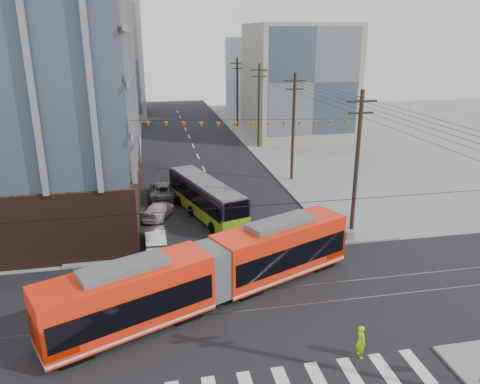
% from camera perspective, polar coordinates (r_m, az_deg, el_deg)
% --- Properties ---
extents(ground, '(160.00, 160.00, 0.00)m').
position_cam_1_polar(ground, '(24.56, 5.19, -17.69)').
color(ground, slate).
extents(bg_bldg_nw_near, '(18.00, 16.00, 18.00)m').
position_cam_1_polar(bg_bldg_nw_near, '(71.97, -20.62, 13.13)').
color(bg_bldg_nw_near, '#8C99A5').
rests_on(bg_bldg_nw_near, ground).
extents(bg_bldg_ne_near, '(14.00, 14.00, 16.00)m').
position_cam_1_polar(bg_bldg_ne_near, '(70.69, 7.07, 13.25)').
color(bg_bldg_ne_near, gray).
rests_on(bg_bldg_ne_near, ground).
extents(bg_bldg_nw_far, '(16.00, 18.00, 20.00)m').
position_cam_1_polar(bg_bldg_nw_far, '(91.37, -16.89, 15.08)').
color(bg_bldg_nw_far, gray).
rests_on(bg_bldg_nw_far, ground).
extents(bg_bldg_ne_far, '(16.00, 16.00, 14.00)m').
position_cam_1_polar(bg_bldg_ne_far, '(90.44, 4.27, 13.86)').
color(bg_bldg_ne_far, '#8C99A5').
rests_on(bg_bldg_ne_far, ground).
extents(utility_pole_far, '(0.30, 0.30, 11.00)m').
position_cam_1_polar(utility_pole_far, '(76.80, -0.34, 11.93)').
color(utility_pole_far, black).
rests_on(utility_pole_far, ground).
extents(streetcar, '(18.39, 10.15, 3.65)m').
position_cam_1_polar(streetcar, '(26.76, -3.49, -9.70)').
color(streetcar, '#FA270E').
rests_on(streetcar, ground).
extents(city_bus, '(5.53, 11.15, 3.10)m').
position_cam_1_polar(city_bus, '(39.18, -4.17, -0.72)').
color(city_bus, black).
rests_on(city_bus, ground).
extents(parked_car_silver, '(1.53, 4.12, 1.34)m').
position_cam_1_polar(parked_car_silver, '(34.40, -10.30, -5.40)').
color(parked_car_silver, '#BABABA').
rests_on(parked_car_silver, ground).
extents(parked_car_white, '(3.25, 4.64, 1.25)m').
position_cam_1_polar(parked_car_white, '(39.54, -9.91, -2.20)').
color(parked_car_white, beige).
rests_on(parked_car_white, ground).
extents(parked_car_grey, '(2.69, 5.37, 1.46)m').
position_cam_1_polar(parked_car_grey, '(44.27, -9.42, 0.26)').
color(parked_car_grey, slate).
rests_on(parked_car_grey, ground).
extents(pedestrian, '(0.46, 0.65, 1.68)m').
position_cam_1_polar(pedestrian, '(23.75, 14.50, -17.21)').
color(pedestrian, '#A2FF07').
rests_on(pedestrian, ground).
extents(jersey_barrier, '(1.17, 4.02, 0.79)m').
position_cam_1_polar(jersey_barrier, '(37.07, 12.29, -4.19)').
color(jersey_barrier, gray).
rests_on(jersey_barrier, ground).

